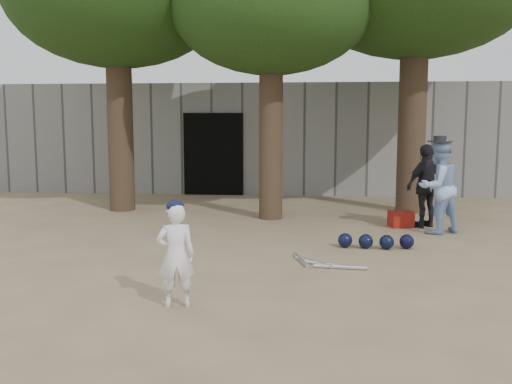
# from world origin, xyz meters

# --- Properties ---
(ground) EXTENTS (70.00, 70.00, 0.00)m
(ground) POSITION_xyz_m (0.00, 0.00, 0.00)
(ground) COLOR #937C5E
(ground) RESTS_ON ground
(boy_player) EXTENTS (0.47, 0.36, 1.13)m
(boy_player) POSITION_xyz_m (-0.03, -1.48, 0.57)
(boy_player) COLOR white
(boy_player) RESTS_ON ground
(spectator_blue) EXTENTS (1.02, 0.96, 1.67)m
(spectator_blue) POSITION_xyz_m (3.67, 2.94, 0.83)
(spectator_blue) COLOR #98B8EB
(spectator_blue) RESTS_ON ground
(spectator_dark) EXTENTS (0.98, 0.82, 1.57)m
(spectator_dark) POSITION_xyz_m (3.58, 3.53, 0.78)
(spectator_dark) COLOR black
(spectator_dark) RESTS_ON ground
(red_bag) EXTENTS (0.49, 0.42, 0.30)m
(red_bag) POSITION_xyz_m (3.12, 3.48, 0.15)
(red_bag) COLOR maroon
(red_bag) RESTS_ON ground
(back_building) EXTENTS (16.00, 5.24, 3.00)m
(back_building) POSITION_xyz_m (-0.00, 10.33, 1.50)
(back_building) COLOR gray
(back_building) RESTS_ON ground
(helmet_row) EXTENTS (1.19, 0.31, 0.23)m
(helmet_row) POSITION_xyz_m (2.45, 1.58, 0.12)
(helmet_row) COLOR black
(helmet_row) RESTS_ON ground
(bat_pile) EXTENTS (1.02, 0.78, 0.06)m
(bat_pile) POSITION_xyz_m (1.55, 0.45, 0.03)
(bat_pile) COLOR silver
(bat_pile) RESTS_ON ground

